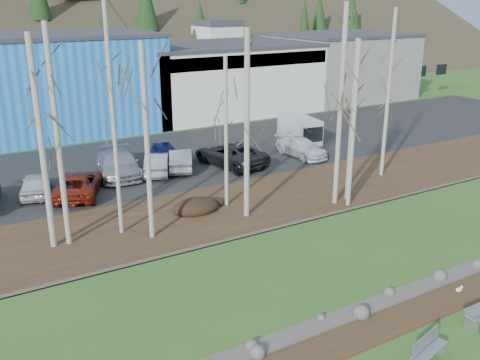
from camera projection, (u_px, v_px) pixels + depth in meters
ground at (460, 340)px, 18.25m from camera, size 200.00×200.00×0.00m
dirt_strip at (413, 310)px, 19.95m from camera, size 80.00×1.80×0.03m
near_bank_rocks at (393, 299)px, 20.77m from camera, size 80.00×0.80×0.50m
river at (325, 257)px, 24.11m from camera, size 80.00×8.00×0.90m
far_bank_rocks at (274, 226)px, 27.44m from camera, size 80.00×0.80×0.46m
far_bank at (242, 205)px, 30.02m from camera, size 80.00×7.00×0.15m
parking_lot at (168, 159)px, 38.57m from camera, size 80.00×14.00×0.14m
building_blue at (35, 83)px, 45.73m from camera, size 20.40×12.24×8.30m
building_white at (220, 77)px, 54.67m from camera, size 18.36×12.24×6.80m
building_grey at (340, 65)px, 62.34m from camera, size 14.28×12.24×7.30m
bench_intact at (428, 349)px, 17.09m from camera, size 1.77×0.90×0.85m
seagull at (459, 289)px, 21.12m from camera, size 0.40×0.19×0.29m
dirt_mound at (196, 206)px, 28.89m from camera, size 2.62×1.85×0.51m
birch_0 at (58, 139)px, 23.53m from camera, size 0.25×0.25×10.05m
birch_1 at (113, 117)px, 24.43m from camera, size 0.20×0.20×11.58m
birch_2 at (42, 146)px, 23.32m from camera, size 0.28×0.28×9.63m
birch_3 at (147, 145)px, 24.34m from camera, size 0.24×0.24×9.20m
birch_4 at (247, 127)px, 26.81m from camera, size 0.28×0.28×9.62m
birch_5 at (226, 134)px, 28.52m from camera, size 0.21×0.21×8.13m
birch_6 at (353, 126)px, 28.34m from camera, size 0.23×0.23×8.98m
birch_7 at (340, 108)px, 28.39m from camera, size 0.26×0.26×10.79m
birch_8 at (352, 122)px, 29.28m from camera, size 0.27×0.27×8.95m
birch_9 at (388, 95)px, 33.18m from camera, size 0.23×0.23×10.44m
car_0 at (36, 184)px, 31.09m from camera, size 2.60×4.19×1.33m
car_2 at (79, 184)px, 31.04m from camera, size 4.13×5.50×1.39m
car_3 at (116, 164)px, 34.47m from camera, size 3.12×5.57×1.53m
car_4 at (165, 155)px, 36.70m from camera, size 2.80×4.67×1.49m
car_5 at (181, 159)px, 35.82m from camera, size 3.10×4.46×1.39m
car_6 at (230, 154)px, 36.70m from camera, size 3.74×6.13×1.59m
car_7 at (301, 147)px, 38.82m from camera, size 2.00×4.61×1.32m
car_8 at (121, 164)px, 34.65m from camera, size 3.12×5.57×1.53m
car_9 at (157, 163)px, 35.00m from camera, size 3.10×4.46×1.39m
van_white at (301, 129)px, 42.86m from camera, size 2.43×4.61×1.92m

